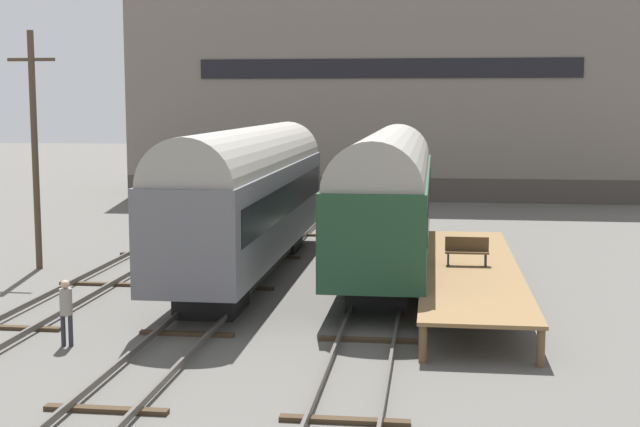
{
  "coord_description": "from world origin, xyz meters",
  "views": [
    {
      "loc": [
        6.55,
        -25.79,
        6.31
      ],
      "look_at": [
        2.44,
        6.23,
        2.2
      ],
      "focal_mm": 50.0,
      "sensor_mm": 36.0,
      "label": 1
    }
  ],
  "objects_px": {
    "train_car_green": "(388,191)",
    "person_worker": "(66,306)",
    "bench": "(467,250)",
    "utility_pole": "(35,147)",
    "train_car_grey": "(250,191)"
  },
  "relations": [
    {
      "from": "train_car_green",
      "to": "bench",
      "type": "bearing_deg",
      "value": -56.29
    },
    {
      "from": "train_car_green",
      "to": "train_car_grey",
      "type": "distance_m",
      "value": 5.16
    },
    {
      "from": "bench",
      "to": "utility_pole",
      "type": "height_order",
      "value": "utility_pole"
    },
    {
      "from": "train_car_green",
      "to": "person_worker",
      "type": "xyz_separation_m",
      "value": [
        -7.67,
        -11.46,
        -1.92
      ]
    },
    {
      "from": "train_car_green",
      "to": "utility_pole",
      "type": "xyz_separation_m",
      "value": [
        -13.06,
        -1.38,
        1.63
      ]
    },
    {
      "from": "train_car_grey",
      "to": "person_worker",
      "type": "height_order",
      "value": "train_car_grey"
    },
    {
      "from": "bench",
      "to": "person_worker",
      "type": "distance_m",
      "value": 12.75
    },
    {
      "from": "person_worker",
      "to": "bench",
      "type": "bearing_deg",
      "value": 35.02
    },
    {
      "from": "train_car_grey",
      "to": "bench",
      "type": "distance_m",
      "value": 8.2
    },
    {
      "from": "train_car_green",
      "to": "utility_pole",
      "type": "bearing_deg",
      "value": -173.99
    },
    {
      "from": "train_car_green",
      "to": "train_car_grey",
      "type": "relative_size",
      "value": 1.04
    },
    {
      "from": "utility_pole",
      "to": "train_car_grey",
      "type": "bearing_deg",
      "value": -1.92
    },
    {
      "from": "bench",
      "to": "utility_pole",
      "type": "bearing_deg",
      "value": 170.08
    },
    {
      "from": "train_car_green",
      "to": "bench",
      "type": "relative_size",
      "value": 12.93
    },
    {
      "from": "train_car_green",
      "to": "bench",
      "type": "distance_m",
      "value": 5.19
    }
  ]
}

